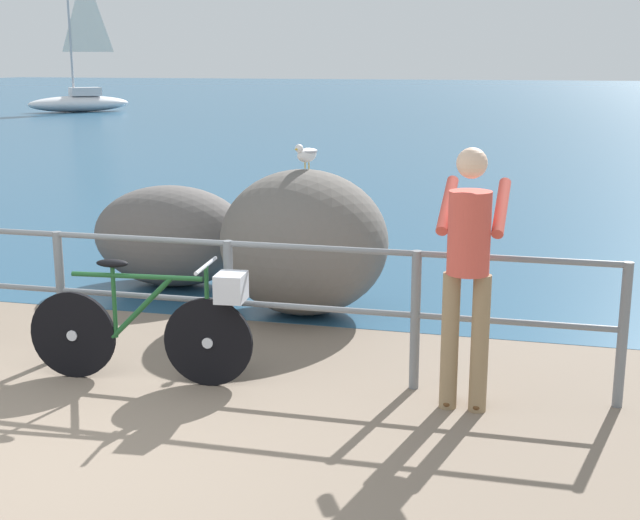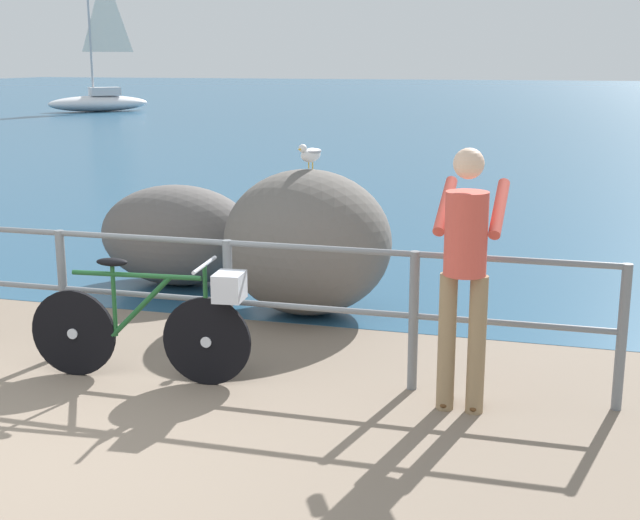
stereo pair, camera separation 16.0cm
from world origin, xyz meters
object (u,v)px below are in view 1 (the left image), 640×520
Objects in this scene: breakwater_boulder_main at (304,242)px; bicycle at (159,322)px; sailboat at (80,96)px; breakwater_boulder_left at (172,236)px; person_at_railing at (468,267)px; seagull at (307,154)px.

bicycle is at bearing -105.81° from breakwater_boulder_main.
breakwater_boulder_left is at bearing 78.73° from sailboat.
bicycle is 0.28× the size of sailboat.
breakwater_boulder_left reaches higher than bicycle.
breakwater_boulder_main is 0.93× the size of breakwater_boulder_left.
sailboat is (-17.08, 29.43, 0.24)m from bicycle.
person_at_railing is 5.25× the size of seagull.
person_at_railing is 1.06× the size of breakwater_boulder_left.
seagull is at bearing 72.36° from breakwater_boulder_main.
person_at_railing is (2.20, 0.06, 0.53)m from bicycle.
bicycle is 1.01× the size of breakwater_boulder_left.
bicycle is at bearing -68.40° from breakwater_boulder_left.
sailboat is at bearing 120.91° from breakwater_boulder_left.
sailboat is at bearing 115.51° from bicycle.
bicycle is 2.84m from breakwater_boulder_left.
breakwater_boulder_main is 32.62m from sailboat.
seagull is (-1.62, 1.98, 0.50)m from person_at_railing.
person_at_railing reaches higher than seagull.
person_at_railing is 4.17m from breakwater_boulder_left.
bicycle is at bearing 77.96° from sailboat.
breakwater_boulder_left is 31.22m from sailboat.
bicycle is at bearing 4.84° from seagull.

